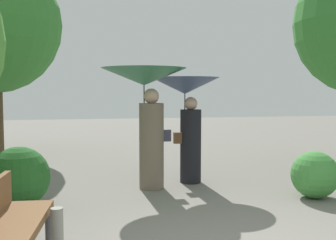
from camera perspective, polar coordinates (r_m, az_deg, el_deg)
person_left at (r=6.64m, az=-3.13°, el=3.22°), size 1.43×1.43×2.05m
person_right at (r=7.08m, az=2.71°, el=2.32°), size 1.23×1.23×1.90m
park_bench at (r=3.86m, az=-22.66°, el=-13.60°), size 0.59×1.53×0.83m
bush_behind_bench at (r=6.59m, az=20.44°, el=-7.42°), size 0.73×0.73×0.73m
bush_far_side at (r=6.05m, az=-20.76°, el=-7.75°), size 0.88×0.88×0.88m
path_marker_post at (r=4.16m, az=-15.70°, el=-15.66°), size 0.12×0.12×0.53m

